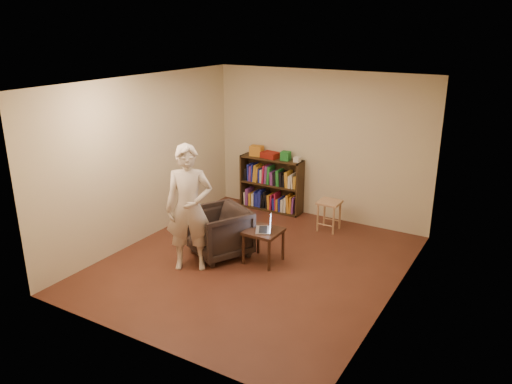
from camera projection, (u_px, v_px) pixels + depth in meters
The scene contains 15 objects.
floor at pixel (254, 263), 7.28m from camera, with size 4.50×4.50×0.00m, color #4B2418.
ceiling at pixel (253, 82), 6.44m from camera, with size 4.50×4.50×0.00m, color silver.
wall_back at pixel (320, 146), 8.70m from camera, with size 4.00×4.00×0.00m, color beige.
wall_left at pixel (144, 159), 7.83m from camera, with size 4.50×4.50×0.00m, color beige.
wall_right at pixel (398, 204), 5.90m from camera, with size 4.50×4.50×0.00m, color beige.
bookshelf at pixel (272, 187), 9.26m from camera, with size 1.20×0.30×1.00m.
box_yellow at pixel (257, 151), 9.19m from camera, with size 0.23×0.17×0.19m, color orange.
red_cloth at pixel (270, 155), 9.07m from camera, with size 0.31×0.23×0.10m, color maroon.
box_green at pixel (286, 156), 8.90m from camera, with size 0.16×0.16×0.16m, color #1F742A.
box_white at pixel (297, 159), 8.80m from camera, with size 0.11×0.11×0.09m, color beige.
stool at pixel (329, 207), 8.32m from camera, with size 0.36×0.36×0.52m.
armchair at pixel (219, 232), 7.44m from camera, with size 0.79×0.81×0.74m, color black.
side_table at pixel (263, 236), 7.20m from camera, with size 0.49×0.49×0.50m.
laptop at pixel (266, 227), 7.14m from camera, with size 0.34×0.37×0.23m.
person at pixel (189, 208), 6.89m from camera, with size 0.66×0.43×1.80m, color beige.
Camera 1 is at (3.36, -5.63, 3.33)m, focal length 35.00 mm.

